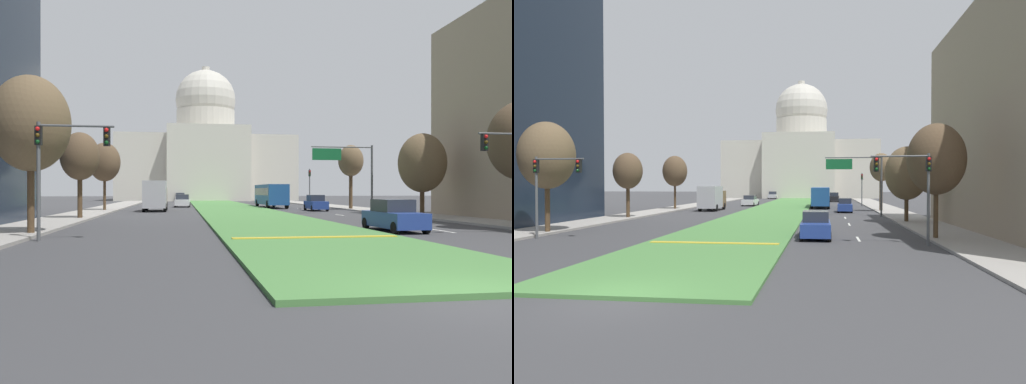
% 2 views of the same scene
% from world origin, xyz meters
% --- Properties ---
extents(ground_plane, '(260.00, 260.00, 0.00)m').
position_xyz_m(ground_plane, '(0.00, 52.89, 0.00)').
color(ground_plane, '#3D3D3F').
extents(grass_median, '(8.19, 95.21, 0.14)m').
position_xyz_m(grass_median, '(0.00, 47.60, 0.07)').
color(grass_median, '#4C8442').
rests_on(grass_median, ground_plane).
extents(median_curb_nose, '(7.37, 0.50, 0.04)m').
position_xyz_m(median_curb_nose, '(0.00, 11.76, 0.16)').
color(median_curb_nose, gold).
rests_on(median_curb_nose, grass_median).
extents(lane_dashes_right, '(0.16, 34.90, 0.01)m').
position_xyz_m(lane_dashes_right, '(8.28, 34.22, 0.00)').
color(lane_dashes_right, silver).
rests_on(lane_dashes_right, ground_plane).
extents(sidewalk_left, '(4.00, 95.21, 0.15)m').
position_xyz_m(sidewalk_left, '(-14.47, 42.32, 0.07)').
color(sidewalk_left, '#9E9991').
rests_on(sidewalk_left, ground_plane).
extents(sidewalk_right, '(4.00, 95.21, 0.15)m').
position_xyz_m(sidewalk_right, '(14.47, 42.32, 0.07)').
color(sidewalk_right, '#9E9991').
rests_on(sidewalk_right, ground_plane).
extents(capitol_building, '(39.00, 26.51, 31.00)m').
position_xyz_m(capitol_building, '(0.00, 104.97, 10.39)').
color(capitol_building, beige).
rests_on(capitol_building, ground_plane).
extents(traffic_light_near_left, '(3.34, 0.35, 5.20)m').
position_xyz_m(traffic_light_near_left, '(-11.13, 13.46, 3.80)').
color(traffic_light_near_left, '#515456').
rests_on(traffic_light_near_left, ground_plane).
extents(traffic_light_far_right, '(0.28, 0.35, 5.20)m').
position_xyz_m(traffic_light_far_right, '(11.97, 57.35, 3.31)').
color(traffic_light_far_right, '#515456').
rests_on(traffic_light_far_right, ground_plane).
extents(overhead_guide_sign, '(6.05, 0.20, 6.50)m').
position_xyz_m(overhead_guide_sign, '(9.88, 35.34, 4.67)').
color(overhead_guide_sign, '#515456').
rests_on(overhead_guide_sign, ground_plane).
extents(street_tree_left_near, '(3.74, 3.74, 7.81)m').
position_xyz_m(street_tree_left_near, '(-13.06, 16.19, 5.45)').
color(street_tree_left_near, '#4C3823').
rests_on(street_tree_left_near, ground_plane).
extents(street_tree_left_mid, '(2.89, 2.89, 6.59)m').
position_xyz_m(street_tree_left_mid, '(-13.36, 29.48, 4.74)').
color(street_tree_left_mid, '#4C3823').
rests_on(street_tree_left_mid, ground_plane).
extents(street_tree_right_mid, '(3.81, 3.81, 6.81)m').
position_xyz_m(street_tree_right_mid, '(13.42, 27.94, 4.42)').
color(street_tree_right_mid, '#4C3823').
rests_on(street_tree_right_mid, ground_plane).
extents(street_tree_left_far, '(3.28, 3.28, 7.26)m').
position_xyz_m(street_tree_left_far, '(-13.80, 44.67, 5.19)').
color(street_tree_left_far, '#4C3823').
rests_on(street_tree_left_far, ground_plane).
extents(street_tree_right_far, '(2.84, 2.84, 7.35)m').
position_xyz_m(street_tree_right_far, '(13.24, 44.19, 5.50)').
color(street_tree_right_far, '#4C3823').
rests_on(street_tree_right_far, ground_plane).
extents(sedan_lead_stopped, '(1.96, 4.71, 1.72)m').
position_xyz_m(sedan_lead_stopped, '(5.60, 16.12, 0.81)').
color(sedan_lead_stopped, navy).
rests_on(sedan_lead_stopped, ground_plane).
extents(sedan_midblock, '(1.97, 4.50, 1.72)m').
position_xyz_m(sedan_midblock, '(8.68, 42.52, 0.80)').
color(sedan_midblock, navy).
rests_on(sedan_midblock, ground_plane).
extents(sedan_distant, '(2.14, 4.63, 1.67)m').
position_xyz_m(sedan_distant, '(-5.58, 56.71, 0.79)').
color(sedan_distant, silver).
rests_on(sedan_distant, ground_plane).
extents(sedan_far_horizon, '(2.14, 4.28, 1.81)m').
position_xyz_m(sedan_far_horizon, '(8.08, 74.71, 0.84)').
color(sedan_far_horizon, black).
rests_on(sedan_far_horizon, ground_plane).
extents(sedan_very_far, '(2.04, 4.59, 1.72)m').
position_xyz_m(sedan_very_far, '(-5.89, 90.63, 0.81)').
color(sedan_very_far, '#BCBCC1').
rests_on(sedan_very_far, ground_plane).
extents(box_truck_delivery, '(2.40, 6.40, 3.20)m').
position_xyz_m(box_truck_delivery, '(-8.48, 43.78, 1.68)').
color(box_truck_delivery, brown).
rests_on(box_truck_delivery, ground_plane).
extents(city_bus, '(2.62, 11.00, 2.95)m').
position_xyz_m(city_bus, '(5.60, 52.74, 1.77)').
color(city_bus, '#1E4C8C').
rests_on(city_bus, ground_plane).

